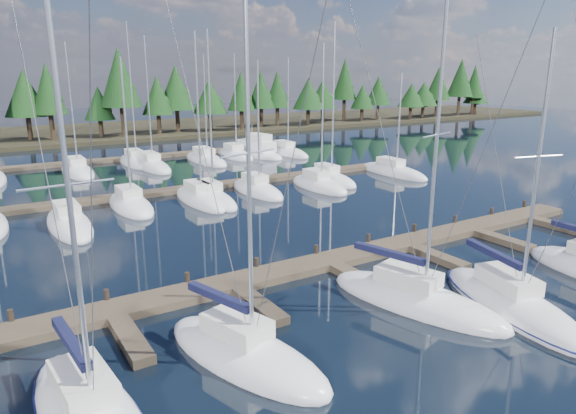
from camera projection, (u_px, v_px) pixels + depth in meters
ground at (234, 216)px, 39.38m from camera, size 260.00×260.00×0.00m
far_shore at (81, 133)px, 88.55m from camera, size 220.00×30.00×0.60m
main_dock at (333, 265)px, 28.95m from camera, size 44.00×6.13×0.90m
back_docks at (154, 172)px, 55.40m from camera, size 50.00×21.80×0.40m
front_sailboat_2 at (244, 353)px, 19.72m from camera, size 5.07×8.67×14.73m
front_sailboat_3 at (415, 299)px, 24.37m from camera, size 5.19×9.60×14.81m
front_sailboat_4 at (512, 304)px, 23.88m from camera, size 5.19×10.04×13.29m
back_sailboat_rows at (169, 179)px, 51.56m from camera, size 45.45×32.26×16.86m
motor_yacht_right at (257, 152)px, 66.85m from camera, size 4.68×10.02×4.82m
tree_line at (68, 93)px, 77.16m from camera, size 184.80×11.84×14.07m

